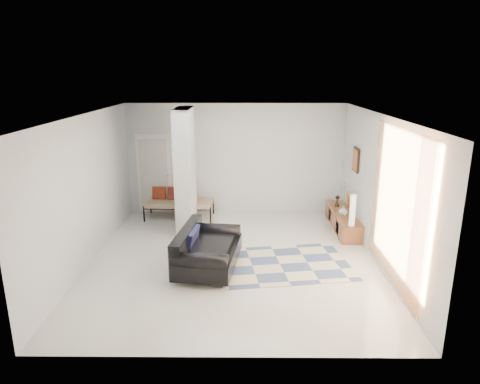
{
  "coord_description": "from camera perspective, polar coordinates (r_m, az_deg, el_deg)",
  "views": [
    {
      "loc": [
        0.2,
        -7.72,
        3.55
      ],
      "look_at": [
        0.13,
        0.6,
        1.2
      ],
      "focal_mm": 32.0,
      "sensor_mm": 36.0,
      "label": 1
    }
  ],
  "objects": [
    {
      "name": "wall_back",
      "position": [
        10.94,
        -0.59,
        4.43
      ],
      "size": [
        6.0,
        0.0,
        6.0
      ],
      "primitive_type": "plane",
      "rotation": [
        1.57,
        0.0,
        0.0
      ],
      "color": "silver",
      "rests_on": "ground"
    },
    {
      "name": "bronze_figurine",
      "position": [
        10.59,
        12.84,
        -1.19
      ],
      "size": [
        0.15,
        0.15,
        0.27
      ],
      "primitive_type": null,
      "rotation": [
        0.0,
        0.0,
        0.13
      ],
      "color": "#2F2215",
      "rests_on": "media_console"
    },
    {
      "name": "area_rug",
      "position": [
        8.31,
        5.34,
        -9.56
      ],
      "size": [
        2.82,
        2.09,
        0.01
      ],
      "primitive_type": "cube",
      "rotation": [
        0.0,
        0.0,
        0.14
      ],
      "color": "beige",
      "rests_on": "floor"
    },
    {
      "name": "wall_right",
      "position": [
        8.41,
        18.11,
        0.16
      ],
      "size": [
        0.0,
        6.0,
        6.0
      ],
      "primitive_type": "plane",
      "rotation": [
        1.57,
        0.0,
        -1.57
      ],
      "color": "silver",
      "rests_on": "ground"
    },
    {
      "name": "media_console",
      "position": [
        10.27,
        13.54,
        -3.71
      ],
      "size": [
        0.45,
        1.98,
        0.8
      ],
      "color": "brown",
      "rests_on": "floor"
    },
    {
      "name": "ceiling",
      "position": [
        7.76,
        -1.01,
        10.22
      ],
      "size": [
        6.0,
        6.0,
        0.0
      ],
      "primitive_type": "plane",
      "rotation": [
        3.14,
        0.0,
        0.0
      ],
      "color": "white",
      "rests_on": "wall_back"
    },
    {
      "name": "wall_art",
      "position": [
        9.94,
        15.2,
        4.19
      ],
      "size": [
        0.04,
        0.45,
        0.55
      ],
      "primitive_type": "cube",
      "color": "#331D0E",
      "rests_on": "wall_right"
    },
    {
      "name": "hallway_door",
      "position": [
        11.22,
        -11.38,
        2.42
      ],
      "size": [
        0.85,
        0.06,
        2.04
      ],
      "primitive_type": "cube",
      "color": "white",
      "rests_on": "floor"
    },
    {
      "name": "wall_front",
      "position": [
        5.19,
        -1.77,
        -8.72
      ],
      "size": [
        6.0,
        0.0,
        6.0
      ],
      "primitive_type": "plane",
      "rotation": [
        -1.57,
        0.0,
        0.0
      ],
      "color": "silver",
      "rests_on": "ground"
    },
    {
      "name": "cylinder_lamp",
      "position": [
        9.3,
        14.78,
        -2.37
      ],
      "size": [
        0.12,
        0.12,
        0.67
      ],
      "primitive_type": "cylinder",
      "color": "silver",
      "rests_on": "media_console"
    },
    {
      "name": "floor",
      "position": [
        8.5,
        -0.92,
        -8.92
      ],
      "size": [
        6.0,
        6.0,
        0.0
      ],
      "primitive_type": "plane",
      "color": "beige",
      "rests_on": "ground"
    },
    {
      "name": "daybed",
      "position": [
        10.79,
        -8.21,
        -1.26
      ],
      "size": [
        1.69,
        0.77,
        0.77
      ],
      "rotation": [
        0.0,
        0.0,
        -0.04
      ],
      "color": "black",
      "rests_on": "floor"
    },
    {
      "name": "curtain",
      "position": [
        7.33,
        20.17,
        -1.89
      ],
      "size": [
        0.0,
        2.55,
        2.55
      ],
      "primitive_type": "plane",
      "rotation": [
        1.57,
        0.0,
        1.57
      ],
      "color": "#FF9043",
      "rests_on": "wall_right"
    },
    {
      "name": "wall_left",
      "position": [
        8.54,
        -19.75,
        0.24
      ],
      "size": [
        0.0,
        6.0,
        6.0
      ],
      "primitive_type": "plane",
      "rotation": [
        1.57,
        0.0,
        1.57
      ],
      "color": "silver",
      "rests_on": "ground"
    },
    {
      "name": "vase",
      "position": [
        10.0,
        13.59,
        -2.42
      ],
      "size": [
        0.22,
        0.22,
        0.21
      ],
      "primitive_type": "imported",
      "rotation": [
        0.0,
        0.0,
        -0.11
      ],
      "color": "white",
      "rests_on": "media_console"
    },
    {
      "name": "loveseat",
      "position": [
        8.03,
        -4.68,
        -7.78
      ],
      "size": [
        1.23,
        1.85,
        0.76
      ],
      "rotation": [
        0.0,
        0.0,
        -0.13
      ],
      "color": "silver",
      "rests_on": "floor"
    },
    {
      "name": "partition_column",
      "position": [
        9.65,
        -7.28,
        2.77
      ],
      "size": [
        0.35,
        1.2,
        2.8
      ],
      "primitive_type": "cube",
      "color": "silver",
      "rests_on": "floor"
    }
  ]
}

